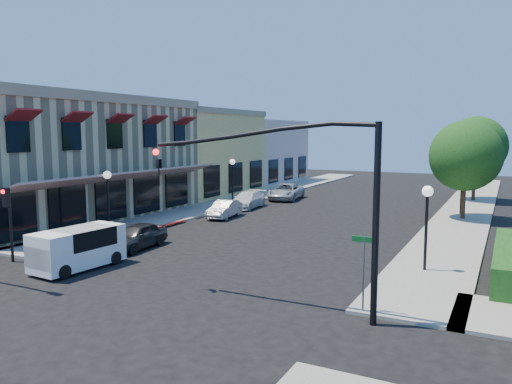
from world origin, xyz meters
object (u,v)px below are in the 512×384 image
at_px(street_tree_b, 476,147).
at_px(parked_car_a, 137,236).
at_px(parked_car_b, 224,209).
at_px(secondary_signal, 8,210).
at_px(lamppost_left_far, 232,169).
at_px(street_tree_a, 466,156).
at_px(parked_car_d, 286,192).
at_px(lamppost_right_far, 462,176).
at_px(white_van, 77,246).
at_px(parked_car_c, 247,200).
at_px(street_name_sign, 364,262).
at_px(lamppost_right_near, 427,206).
at_px(signal_mast_arm, 307,185).
at_px(lamppost_left_near, 108,186).

height_order(street_tree_b, parked_car_a, street_tree_b).
bearing_deg(parked_car_b, street_tree_b, 41.48).
xyz_separation_m(secondary_signal, lamppost_left_far, (-0.50, 20.59, 0.42)).
bearing_deg(street_tree_a, secondary_signal, -129.21).
xyz_separation_m(parked_car_a, parked_car_d, (-0.72, 20.00, 0.04)).
distance_m(lamppost_right_far, white_van, 25.66).
bearing_deg(lamppost_right_far, secondary_signal, -126.14).
bearing_deg(parked_car_c, street_name_sign, -56.96).
height_order(lamppost_left_far, parked_car_b, lamppost_left_far).
distance_m(lamppost_right_near, parked_car_d, 22.91).
height_order(street_name_sign, parked_car_a, street_name_sign).
bearing_deg(street_name_sign, lamppost_right_near, 80.22).
height_order(signal_mast_arm, white_van, signal_mast_arm).
bearing_deg(street_name_sign, street_tree_a, 86.24).
bearing_deg(parked_car_a, lamppost_right_near, 4.60).
bearing_deg(lamppost_right_near, signal_mast_arm, -112.12).
distance_m(street_tree_b, street_name_sign, 29.96).
bearing_deg(parked_car_d, street_tree_b, 15.45).
distance_m(street_name_sign, parked_car_c, 22.66).
xyz_separation_m(parked_car_b, parked_car_c, (-0.65, 4.48, 0.04)).
xyz_separation_m(street_tree_b, signal_mast_arm, (-2.94, -30.50, -0.46)).
height_order(street_tree_b, parked_car_d, street_tree_b).
height_order(street_name_sign, parked_car_c, street_name_sign).
height_order(lamppost_left_far, parked_car_d, lamppost_left_far).
bearing_deg(lamppost_right_far, lamppost_left_far, -173.29).
relative_size(street_tree_b, parked_car_c, 1.65).
xyz_separation_m(parked_car_a, parked_car_c, (-1.40, 14.21, -0.01)).
bearing_deg(parked_car_b, lamppost_left_far, 108.05).
height_order(white_van, parked_car_a, white_van).
bearing_deg(lamppost_left_far, street_tree_a, 0.00).
height_order(signal_mast_arm, parked_car_d, signal_mast_arm).
bearing_deg(lamppost_right_far, parked_car_b, -149.52).
distance_m(street_tree_b, parked_car_a, 29.60).
distance_m(street_tree_b, parked_car_b, 22.06).
xyz_separation_m(signal_mast_arm, parked_car_c, (-12.06, 18.72, -3.47)).
height_order(street_tree_b, lamppost_left_near, street_tree_b).
bearing_deg(street_tree_a, signal_mast_arm, -98.17).
height_order(secondary_signal, lamppost_left_near, lamppost_left_near).
relative_size(street_name_sign, lamppost_left_far, 0.70).
height_order(street_tree_b, parked_car_b, street_tree_b).
height_order(street_tree_b, white_van, street_tree_b).
xyz_separation_m(street_tree_b, street_name_sign, (-1.30, -29.80, -2.85)).
height_order(street_tree_b, secondary_signal, street_tree_b).
height_order(parked_car_b, parked_car_d, parked_car_d).
bearing_deg(parked_car_b, secondary_signal, -106.79).
bearing_deg(parked_car_d, lamppost_left_far, -133.93).
height_order(secondary_signal, lamppost_left_far, lamppost_left_far).
xyz_separation_m(lamppost_left_far, parked_car_c, (2.30, -1.79, -2.12)).
relative_size(parked_car_b, parked_car_c, 0.83).
distance_m(white_van, parked_car_d, 24.06).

